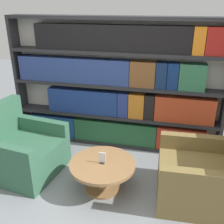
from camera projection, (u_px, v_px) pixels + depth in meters
ground_plane at (90, 195)px, 3.29m from camera, size 14.00×14.00×0.00m
bookshelf at (117, 87)px, 4.11m from camera, size 3.33×0.30×2.05m
armchair_left at (21, 151)px, 3.66m from camera, size 1.06×1.03×0.95m
armchair_right at (203, 176)px, 3.14m from camera, size 0.99×0.96×0.95m
coffee_table at (102, 170)px, 3.30m from camera, size 0.83×0.83×0.39m
table_sign at (102, 159)px, 3.24m from camera, size 0.09×0.06×0.15m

